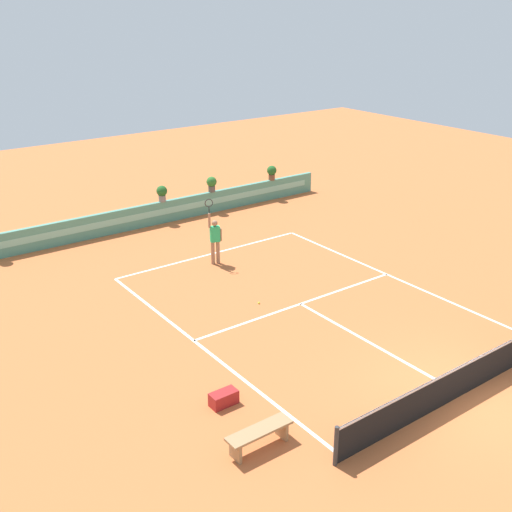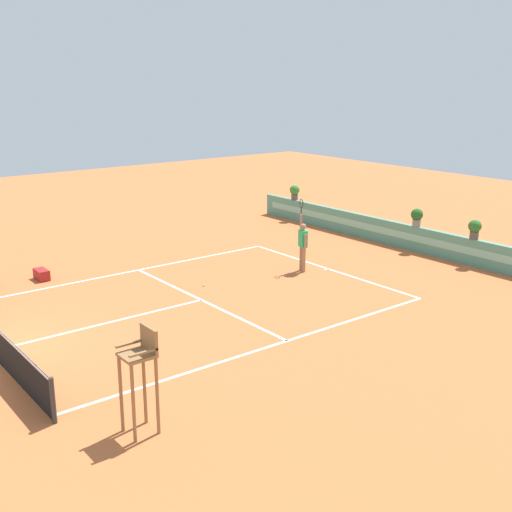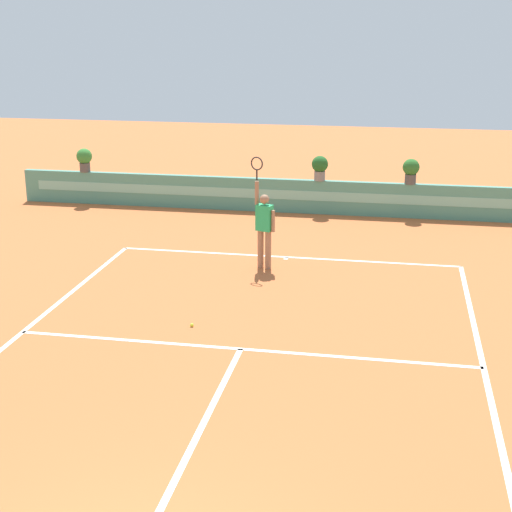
{
  "view_description": "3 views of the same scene",
  "coord_description": "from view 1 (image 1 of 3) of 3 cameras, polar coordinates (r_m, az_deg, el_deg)",
  "views": [
    {
      "loc": [
        -12.18,
        -7.72,
        9.28
      ],
      "look_at": [
        -0.16,
        8.69,
        1.0
      ],
      "focal_mm": 43.94,
      "sensor_mm": 36.0,
      "label": 1
    },
    {
      "loc": [
        16.02,
        -3.93,
        6.7
      ],
      "look_at": [
        -0.16,
        8.69,
        1.0
      ],
      "focal_mm": 45.23,
      "sensor_mm": 36.0,
      "label": 2
    },
    {
      "loc": [
        2.52,
        -5.55,
        5.51
      ],
      "look_at": [
        -0.16,
        8.69,
        1.0
      ],
      "focal_mm": 53.36,
      "sensor_mm": 36.0,
      "label": 3
    }
  ],
  "objects": [
    {
      "name": "ground_plane",
      "position": [
        20.56,
        4.8,
        -4.77
      ],
      "size": [
        60.0,
        60.0,
        0.0
      ],
      "primitive_type": "plane",
      "color": "#BC6033"
    },
    {
      "name": "bench_courtside",
      "position": [
        14.44,
        0.3,
        -15.92
      ],
      "size": [
        1.6,
        0.44,
        0.51
      ],
      "color": "#99754C",
      "rests_on": "ground"
    },
    {
      "name": "tennis_ball_near_baseline",
      "position": [
        20.77,
        0.26,
        -4.28
      ],
      "size": [
        0.07,
        0.07,
        0.07
      ],
      "primitive_type": "sphere",
      "color": "#CCE033",
      "rests_on": "ground"
    },
    {
      "name": "gear_bag",
      "position": [
        15.89,
        -2.96,
        -12.81
      ],
      "size": [
        0.7,
        0.36,
        0.36
      ],
      "primitive_type": "cube",
      "rotation": [
        0.0,
        0.0,
        0.0
      ],
      "color": "maroon",
      "rests_on": "ground"
    },
    {
      "name": "back_wall_barrier",
      "position": [
        28.4,
        -8.99,
        3.87
      ],
      "size": [
        18.0,
        0.21,
        1.0
      ],
      "color": "#4C8E7A",
      "rests_on": "ground"
    },
    {
      "name": "potted_plant_far_right",
      "position": [
        31.47,
        1.44,
        7.67
      ],
      "size": [
        0.48,
        0.48,
        0.72
      ],
      "color": "brown",
      "rests_on": "back_wall_barrier"
    },
    {
      "name": "court_lines",
      "position": [
        21.04,
        3.52,
        -4.05
      ],
      "size": [
        8.32,
        11.94,
        0.01
      ],
      "color": "white",
      "rests_on": "ground"
    },
    {
      "name": "net",
      "position": [
        16.87,
        18.49,
        -10.45
      ],
      "size": [
        8.92,
        0.1,
        1.0
      ],
      "color": "#333333",
      "rests_on": "ground"
    },
    {
      "name": "potted_plant_right",
      "position": [
        29.51,
        -4.06,
        6.63
      ],
      "size": [
        0.48,
        0.48,
        0.72
      ],
      "color": "#514C47",
      "rests_on": "back_wall_barrier"
    },
    {
      "name": "tennis_player",
      "position": [
        23.58,
        -3.76,
        1.68
      ],
      "size": [
        0.59,
        0.32,
        2.58
      ],
      "color": "#9E7051",
      "rests_on": "ground"
    },
    {
      "name": "potted_plant_centre",
      "position": [
        28.26,
        -8.56,
        5.74
      ],
      "size": [
        0.48,
        0.48,
        0.72
      ],
      "color": "gray",
      "rests_on": "back_wall_barrier"
    }
  ]
}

